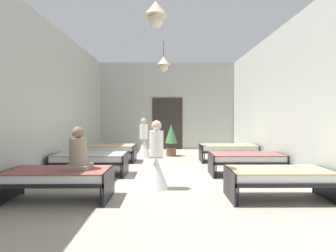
% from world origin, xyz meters
% --- Properties ---
extents(ground_plane, '(6.82, 10.75, 0.10)m').
position_xyz_m(ground_plane, '(0.00, 0.00, -0.05)').
color(ground_plane, '#9E9384').
extents(room_shell, '(6.62, 10.35, 4.03)m').
position_xyz_m(room_shell, '(-0.00, 1.30, 2.02)').
color(room_shell, '#B2B7AD').
rests_on(room_shell, ground).
extents(bed_left_row_0, '(1.90, 0.84, 0.57)m').
position_xyz_m(bed_left_row_0, '(-2.06, -1.90, 0.44)').
color(bed_left_row_0, black).
rests_on(bed_left_row_0, ground).
extents(bed_right_row_0, '(1.90, 0.84, 0.57)m').
position_xyz_m(bed_right_row_0, '(2.06, -1.90, 0.44)').
color(bed_right_row_0, black).
rests_on(bed_right_row_0, ground).
extents(bed_left_row_1, '(1.90, 0.84, 0.57)m').
position_xyz_m(bed_left_row_1, '(-2.06, 0.00, 0.44)').
color(bed_left_row_1, black).
rests_on(bed_left_row_1, ground).
extents(bed_right_row_1, '(1.90, 0.84, 0.57)m').
position_xyz_m(bed_right_row_1, '(2.06, 0.00, 0.44)').
color(bed_right_row_1, black).
rests_on(bed_right_row_1, ground).
extents(bed_left_row_2, '(1.90, 0.84, 0.57)m').
position_xyz_m(bed_left_row_2, '(-2.06, 1.90, 0.44)').
color(bed_left_row_2, black).
rests_on(bed_left_row_2, ground).
extents(bed_right_row_2, '(1.90, 0.84, 0.57)m').
position_xyz_m(bed_right_row_2, '(2.06, 1.90, 0.44)').
color(bed_right_row_2, black).
rests_on(bed_right_row_2, ground).
extents(nurse_near_aisle, '(0.52, 0.52, 1.49)m').
position_xyz_m(nurse_near_aisle, '(-0.27, -1.19, 0.53)').
color(nurse_near_aisle, white).
rests_on(nurse_near_aisle, ground).
extents(nurse_mid_aisle, '(0.52, 0.52, 1.49)m').
position_xyz_m(nurse_mid_aisle, '(-0.89, 2.69, 0.53)').
color(nurse_mid_aisle, white).
rests_on(nurse_mid_aisle, ground).
extents(patient_seated_primary, '(0.44, 0.44, 0.80)m').
position_xyz_m(patient_seated_primary, '(-1.71, -1.84, 0.87)').
color(patient_seated_primary, gray).
rests_on(patient_seated_primary, bed_left_row_0).
extents(potted_plant, '(0.48, 0.48, 1.25)m').
position_xyz_m(potted_plant, '(0.14, 3.08, 0.73)').
color(potted_plant, brown).
rests_on(potted_plant, ground).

